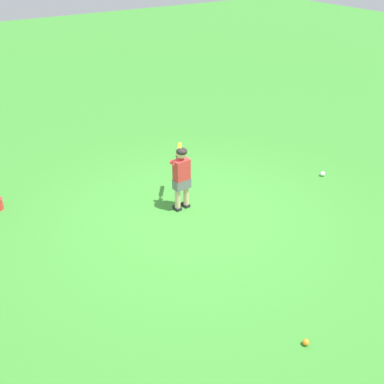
% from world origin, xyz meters
% --- Properties ---
extents(ground_plane, '(40.00, 40.00, 0.00)m').
position_xyz_m(ground_plane, '(0.00, 0.00, 0.00)').
color(ground_plane, '#38842D').
extents(child_batter, '(0.50, 0.66, 1.08)m').
position_xyz_m(child_batter, '(0.03, -0.37, 0.65)').
color(child_batter, '#232328').
rests_on(child_batter, ground).
extents(play_ball_behind_batter, '(0.08, 0.08, 0.08)m').
position_xyz_m(play_ball_behind_batter, '(0.41, 2.83, 0.04)').
color(play_ball_behind_batter, orange).
rests_on(play_ball_behind_batter, ground).
extents(play_ball_near_batter, '(0.09, 0.09, 0.09)m').
position_xyz_m(play_ball_near_batter, '(-2.73, 0.12, 0.05)').
color(play_ball_near_batter, white).
rests_on(play_ball_near_batter, ground).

